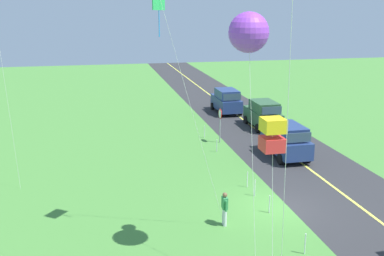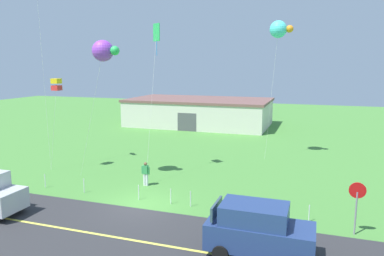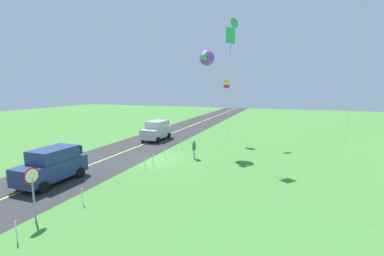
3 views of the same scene
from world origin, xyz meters
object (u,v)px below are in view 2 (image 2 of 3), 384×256
kite_red_low (156,35)px  kite_blue_mid (56,85)px  car_suv_foreground (258,230)px  warehouse_distant (199,112)px  kite_green_far (279,29)px  kite_yellow_high (104,51)px  person_adult_near (146,173)px  stop_sign (357,198)px

kite_red_low → kite_blue_mid: (-7.17, -1.80, -3.44)m
car_suv_foreground → kite_blue_mid: 18.52m
kite_blue_mid → warehouse_distant: size_ratio=0.38×
car_suv_foreground → kite_green_far: kite_green_far is taller
kite_blue_mid → car_suv_foreground: bearing=-25.9°
kite_green_far → kite_yellow_high: bearing=-135.0°
person_adult_near → kite_blue_mid: 9.45m
person_adult_near → kite_blue_mid: size_ratio=0.23×
car_suv_foreground → stop_sign: size_ratio=1.72×
car_suv_foreground → warehouse_distant: bearing=111.8°
person_adult_near → kite_yellow_high: (-2.93, 0.18, 7.94)m
kite_yellow_high → warehouse_distant: (-1.36, 24.90, -7.05)m
stop_sign → kite_green_far: size_ratio=0.22×
kite_red_low → kite_yellow_high: (-2.58, -2.66, -1.12)m
kite_yellow_high → warehouse_distant: kite_yellow_high is taller
car_suv_foreground → kite_yellow_high: kite_yellow_high is taller
kite_green_far → kite_red_low: bearing=-135.4°
car_suv_foreground → kite_red_low: bearing=132.6°
person_adult_near → car_suv_foreground: bearing=13.3°
person_adult_near → warehouse_distant: warehouse_distant is taller
kite_red_low → kite_green_far: (7.56, 7.46, 0.84)m
stop_sign → kite_red_low: size_ratio=0.24×
person_adult_near → kite_red_low: bearing=148.8°
kite_red_low → warehouse_distant: kite_red_low is taller
stop_sign → kite_yellow_high: (-15.38, 3.46, 7.01)m
stop_sign → kite_yellow_high: 17.25m
stop_sign → kite_yellow_high: size_ratio=0.27×
car_suv_foreground → kite_blue_mid: bearing=154.1°
kite_red_low → stop_sign: bearing=-25.6°
stop_sign → kite_blue_mid: bearing=167.8°
kite_blue_mid → kite_green_far: 17.92m
kite_yellow_high → kite_green_far: bearing=45.0°
stop_sign → kite_yellow_high: bearing=167.3°
car_suv_foreground → kite_red_low: 15.65m
person_adult_near → kite_green_far: size_ratio=0.14×
car_suv_foreground → person_adult_near: size_ratio=2.75×
kite_yellow_high → kite_green_far: size_ratio=0.83×
kite_red_low → kite_green_far: size_ratio=0.94×
person_adult_near → kite_red_low: kite_red_low is taller
stop_sign → person_adult_near: bearing=165.2°
car_suv_foreground → warehouse_distant: (-12.71, 31.78, 0.60)m
car_suv_foreground → warehouse_distant: warehouse_distant is taller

